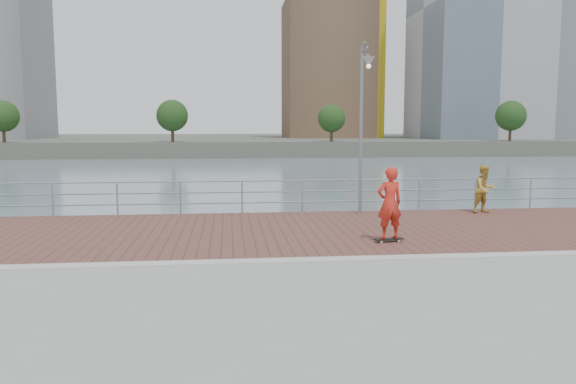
{
  "coord_description": "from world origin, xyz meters",
  "views": [
    {
      "loc": [
        -1.48,
        -11.82,
        2.93
      ],
      "look_at": [
        0.0,
        2.0,
        1.3
      ],
      "focal_mm": 35.0,
      "sensor_mm": 36.0,
      "label": 1
    }
  ],
  "objects": [
    {
      "name": "brick_lane",
      "position": [
        0.0,
        3.6,
        0.01
      ],
      "size": [
        40.0,
        6.8,
        0.02
      ],
      "primitive_type": "cube",
      "color": "brown",
      "rests_on": "seawall"
    },
    {
      "name": "street_lamp",
      "position": [
        2.92,
        6.11,
        3.81
      ],
      "size": [
        0.39,
        1.14,
        5.36
      ],
      "color": "gray",
      "rests_on": "brick_lane"
    },
    {
      "name": "skyline",
      "position": [
        28.21,
        104.41,
        22.62
      ],
      "size": [
        233.0,
        41.0,
        58.37
      ],
      "color": "#ADA38E",
      "rests_on": "far_shore"
    },
    {
      "name": "bystander",
      "position": [
        7.11,
        6.13,
        0.83
      ],
      "size": [
        0.91,
        0.79,
        1.62
      ],
      "primitive_type": "imported",
      "rotation": [
        0.0,
        0.0,
        0.24
      ],
      "color": "gold",
      "rests_on": "brick_lane"
    },
    {
      "name": "shoreline_trees",
      "position": [
        -6.94,
        77.0,
        4.42
      ],
      "size": [
        109.75,
        4.97,
        6.62
      ],
      "color": "#473323",
      "rests_on": "far_shore"
    },
    {
      "name": "guardrail",
      "position": [
        0.0,
        7.0,
        0.69
      ],
      "size": [
        39.06,
        0.06,
        1.13
      ],
      "color": "#8C9EA8",
      "rests_on": "brick_lane"
    },
    {
      "name": "skateboard",
      "position": [
        2.55,
        1.79,
        0.09
      ],
      "size": [
        0.76,
        0.3,
        0.09
      ],
      "rotation": [
        0.0,
        0.0,
        0.16
      ],
      "color": "black",
      "rests_on": "brick_lane"
    },
    {
      "name": "skateboarder",
      "position": [
        2.55,
        1.79,
        1.01
      ],
      "size": [
        0.72,
        0.53,
        1.82
      ],
      "primitive_type": "imported",
      "rotation": [
        0.0,
        0.0,
        3.3
      ],
      "color": "red",
      "rests_on": "skateboard"
    },
    {
      "name": "water",
      "position": [
        0.0,
        0.0,
        -2.0
      ],
      "size": [
        400.0,
        400.0,
        0.0
      ],
      "primitive_type": "plane",
      "color": "slate",
      "rests_on": "ground"
    },
    {
      "name": "far_shore",
      "position": [
        0.0,
        122.5,
        -0.75
      ],
      "size": [
        320.0,
        95.0,
        2.5
      ],
      "primitive_type": "cube",
      "color": "#4C5142",
      "rests_on": "ground"
    },
    {
      "name": "curb",
      "position": [
        0.0,
        0.0,
        0.03
      ],
      "size": [
        40.0,
        0.4,
        0.06
      ],
      "primitive_type": "cube",
      "color": "#B7B5AD",
      "rests_on": "seawall"
    }
  ]
}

